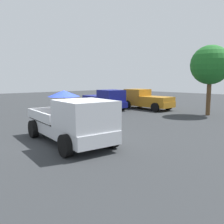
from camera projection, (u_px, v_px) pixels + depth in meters
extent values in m
plane|color=#2D3033|center=(70.00, 142.00, 10.24)|extent=(80.00, 80.00, 0.00)
cylinder|color=black|center=(112.00, 138.00, 9.34)|extent=(0.83, 0.39, 0.80)
cylinder|color=black|center=(66.00, 146.00, 8.21)|extent=(0.83, 0.39, 0.80)
cylinder|color=black|center=(72.00, 124.00, 12.16)|extent=(0.83, 0.39, 0.80)
cylinder|color=black|center=(33.00, 129.00, 11.02)|extent=(0.83, 0.39, 0.80)
cube|color=silver|center=(69.00, 129.00, 10.16)|extent=(5.20, 2.46, 0.50)
cube|color=silver|center=(85.00, 115.00, 8.93)|extent=(2.33, 2.13, 1.08)
cube|color=#4C606B|center=(99.00, 112.00, 8.09)|extent=(0.29, 1.71, 0.64)
cube|color=black|center=(58.00, 119.00, 11.05)|extent=(3.02, 2.20, 0.06)
cube|color=silver|center=(76.00, 113.00, 11.55)|extent=(2.79, 0.48, 0.40)
cube|color=silver|center=(38.00, 116.00, 10.48)|extent=(2.79, 0.48, 0.40)
cube|color=silver|center=(48.00, 111.00, 12.10)|extent=(0.35, 1.84, 0.40)
ellipsoid|color=olive|center=(64.00, 113.00, 10.87)|extent=(0.72, 0.41, 0.52)
sphere|color=olive|center=(66.00, 107.00, 10.59)|extent=(0.32, 0.32, 0.28)
cone|color=olive|center=(68.00, 104.00, 10.61)|extent=(0.10, 0.10, 0.12)
cone|color=olive|center=(64.00, 104.00, 10.52)|extent=(0.10, 0.10, 0.12)
cylinder|color=black|center=(64.00, 107.00, 10.94)|extent=(0.03, 0.03, 1.06)
cone|color=#1E33B7|center=(64.00, 93.00, 10.86)|extent=(1.64, 1.64, 0.28)
cylinder|color=black|center=(127.00, 104.00, 22.20)|extent=(0.76, 0.27, 0.76)
cylinder|color=black|center=(141.00, 103.00, 23.49)|extent=(0.76, 0.27, 0.76)
cylinder|color=black|center=(155.00, 107.00, 19.88)|extent=(0.76, 0.27, 0.76)
cylinder|color=black|center=(168.00, 106.00, 21.17)|extent=(0.76, 0.27, 0.76)
cube|color=#B27219|center=(147.00, 103.00, 21.66)|extent=(4.81, 1.84, 0.50)
cube|color=#B27219|center=(137.00, 94.00, 22.43)|extent=(1.91, 1.81, 1.00)
cube|color=#B27219|center=(156.00, 99.00, 20.88)|extent=(2.71, 1.82, 0.40)
cylinder|color=black|center=(123.00, 106.00, 20.87)|extent=(0.79, 0.36, 0.76)
cylinder|color=black|center=(105.00, 107.00, 19.78)|extent=(0.79, 0.36, 0.76)
cylinder|color=black|center=(103.00, 103.00, 23.45)|extent=(0.79, 0.36, 0.76)
cylinder|color=black|center=(86.00, 104.00, 22.36)|extent=(0.79, 0.36, 0.76)
cube|color=navy|center=(104.00, 103.00, 21.59)|extent=(5.01, 2.46, 0.50)
cube|color=navy|center=(111.00, 96.00, 20.52)|extent=(2.13, 2.05, 1.00)
cube|color=navy|center=(98.00, 98.00, 22.34)|extent=(2.93, 2.16, 0.40)
cylinder|color=brown|center=(209.00, 97.00, 17.89)|extent=(0.32, 0.32, 2.75)
sphere|color=#1E6623|center=(210.00, 65.00, 17.57)|extent=(2.89, 2.89, 2.89)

